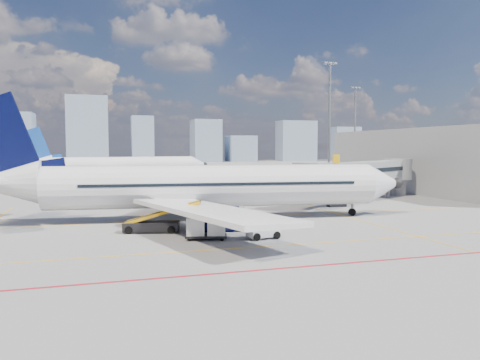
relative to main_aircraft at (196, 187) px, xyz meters
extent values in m
plane|color=gray|center=(1.19, -7.60, -3.22)|extent=(420.00, 420.00, 0.00)
cube|color=orange|center=(1.19, 0.40, -3.21)|extent=(60.00, 0.18, 0.01)
cube|color=orange|center=(1.19, -13.60, -3.21)|extent=(80.00, 0.15, 0.01)
cube|color=orange|center=(15.19, -5.60, -3.21)|extent=(0.15, 28.00, 0.01)
cube|color=maroon|center=(1.19, -19.60, -3.21)|extent=(90.00, 0.25, 0.01)
cube|color=#919499|center=(23.44, 8.55, 0.68)|extent=(20.84, 13.93, 2.60)
cube|color=black|center=(23.44, 8.55, 0.88)|extent=(20.52, 13.82, 0.55)
cube|color=#919499|center=(13.89, 2.90, 0.68)|extent=(4.49, 4.56, 3.00)
cube|color=black|center=(18.19, 5.20, -2.87)|extent=(2.20, 1.00, 0.70)
cylinder|color=slate|center=(18.19, 5.20, -1.52)|extent=(0.56, 0.56, 2.70)
cylinder|color=slate|center=(30.19, 12.40, -1.27)|extent=(0.60, 0.60, 3.90)
cylinder|color=#919499|center=(33.19, 14.40, 0.68)|extent=(4.00, 4.00, 3.00)
cylinder|color=gray|center=(33.19, 14.40, -1.27)|extent=(2.40, 2.40, 3.90)
cube|color=orange|center=(16.69, 2.70, 2.48)|extent=(1.26, 0.82, 1.20)
cube|color=#919499|center=(41.19, 18.40, 1.78)|extent=(10.00, 42.00, 10.00)
cube|color=black|center=(36.39, 18.40, 1.78)|extent=(0.25, 40.00, 4.50)
cylinder|color=slate|center=(39.19, 47.40, 9.28)|extent=(0.56, 0.56, 25.00)
cube|color=slate|center=(39.19, 47.40, 21.98)|extent=(3.20, 0.40, 0.50)
cube|color=#A4A5AA|center=(37.99, 47.15, 21.98)|extent=(0.60, 0.15, 0.35)
cube|color=#A4A5AA|center=(39.19, 47.15, 21.98)|extent=(0.60, 0.15, 0.35)
cube|color=#A4A5AA|center=(40.39, 47.15, 21.98)|extent=(0.60, 0.15, 0.35)
cylinder|color=slate|center=(66.19, 82.40, 9.28)|extent=(0.56, 0.56, 25.00)
cube|color=slate|center=(66.19, 82.40, 21.98)|extent=(3.20, 0.40, 0.50)
cube|color=#A4A5AA|center=(64.99, 82.15, 21.98)|extent=(0.60, 0.15, 0.35)
cube|color=#A4A5AA|center=(66.19, 82.15, 21.98)|extent=(0.60, 0.15, 0.35)
cube|color=#A4A5AA|center=(67.39, 82.15, 21.98)|extent=(0.60, 0.15, 0.35)
cube|color=#7588A2|center=(-42.21, 182.40, 7.97)|extent=(12.07, 15.95, 22.36)
cube|color=#7588A2|center=(-13.55, 182.40, 11.99)|extent=(18.12, 14.21, 30.41)
cube|color=#7588A2|center=(11.26, 182.40, 7.77)|extent=(10.21, 8.55, 21.97)
cube|color=#7588A2|center=(42.09, 182.40, 7.11)|extent=(13.46, 14.23, 20.65)
cube|color=#7588A2|center=(60.27, 182.40, 3.25)|extent=(13.56, 13.16, 12.93)
cube|color=#7588A2|center=(90.70, 182.40, 7.23)|extent=(19.24, 10.96, 20.89)
cube|color=#7588A2|center=(119.49, 182.40, 5.80)|extent=(14.88, 9.27, 18.04)
cylinder|color=silver|center=(1.85, -0.22, 0.08)|extent=(32.23, 7.87, 4.15)
cone|color=silver|center=(19.62, -2.31, 0.08)|extent=(4.30, 4.58, 4.15)
sphere|color=black|center=(21.10, -2.49, 0.08)|extent=(1.30, 1.30, 1.17)
cone|color=silver|center=(-17.41, 2.05, 0.67)|extent=(7.26, 4.92, 4.15)
cube|color=black|center=(18.25, -2.15, 0.67)|extent=(1.77, 1.77, 0.48)
cube|color=silver|center=(1.38, 9.49, -1.06)|extent=(13.75, 17.95, 0.61)
cube|color=silver|center=(-0.86, -9.55, -1.06)|extent=(10.52, 18.43, 0.61)
cylinder|color=black|center=(2.04, 5.98, -2.39)|extent=(4.10, 2.88, 2.45)
cylinder|color=black|center=(0.59, -6.29, -2.39)|extent=(4.10, 2.88, 2.45)
cylinder|color=#A4A5AA|center=(4.05, 5.74, -2.39)|extent=(0.66, 2.54, 2.51)
cylinder|color=#A4A5AA|center=(2.60, -6.53, -2.39)|extent=(0.66, 2.54, 2.51)
cube|color=black|center=(-17.41, 2.05, 4.34)|extent=(7.29, 1.19, 9.08)
cube|color=black|center=(-14.87, 1.75, 1.79)|extent=(6.01, 1.02, 2.29)
cube|color=silver|center=(-17.43, 5.49, 1.04)|extent=(5.67, 6.77, 0.23)
cylinder|color=slate|center=(16.13, -1.90, -2.32)|extent=(0.31, 0.31, 1.80)
cylinder|color=black|center=(16.13, -1.90, -2.84)|extent=(0.79, 0.37, 0.76)
cylinder|color=slate|center=(1.11, 2.66, -2.42)|extent=(0.36, 0.36, 1.60)
cylinder|color=black|center=(1.11, 2.66, -2.72)|extent=(1.07, 0.76, 1.00)
cylinder|color=slate|center=(0.46, -2.84, -2.42)|extent=(0.36, 0.36, 1.60)
cylinder|color=black|center=(0.46, -2.84, -2.72)|extent=(1.07, 0.76, 1.00)
cube|color=black|center=(2.62, 1.76, 0.40)|extent=(26.04, 3.17, 0.28)
cube|color=black|center=(2.14, -2.32, 0.40)|extent=(26.04, 3.17, 0.28)
cylinder|color=silver|center=(-3.56, 54.85, 0.08)|extent=(28.72, 7.10, 3.70)
cone|color=silver|center=(12.27, 56.76, 0.08)|extent=(3.84, 4.09, 3.70)
sphere|color=black|center=(13.59, 56.92, 0.08)|extent=(1.16, 1.16, 1.04)
cone|color=silver|center=(-20.72, 52.77, 0.61)|extent=(6.48, 4.41, 3.70)
cube|color=black|center=(11.04, 56.61, 0.61)|extent=(1.58, 1.58, 0.43)
cube|color=silver|center=(-6.00, 63.16, -0.93)|extent=(9.33, 16.43, 0.55)
cube|color=silver|center=(-3.95, 46.19, -0.93)|extent=(12.29, 15.98, 0.55)
cylinder|color=black|center=(-4.70, 60.25, -2.12)|extent=(3.66, 2.58, 2.18)
cylinder|color=black|center=(-3.37, 49.32, -2.12)|extent=(3.66, 2.58, 2.18)
cylinder|color=#A4A5AA|center=(-2.91, 60.47, -2.12)|extent=(0.60, 2.26, 2.24)
cylinder|color=#A4A5AA|center=(-1.58, 49.54, -2.12)|extent=(0.60, 2.26, 2.24)
cube|color=navy|center=(-20.72, 52.77, 3.88)|extent=(6.50, 1.08, 8.10)
cube|color=navy|center=(-18.45, 53.04, 1.60)|extent=(5.35, 0.93, 2.04)
cube|color=silver|center=(-21.46, 55.74, 0.94)|extent=(4.13, 5.87, 0.21)
cube|color=silver|center=(-20.73, 49.71, 0.94)|extent=(5.06, 6.03, 0.21)
cylinder|color=black|center=(-4.80, 57.18, -2.72)|extent=(1.07, 0.77, 1.00)
cylinder|color=black|center=(-4.21, 52.28, -2.72)|extent=(1.07, 0.77, 1.00)
cylinder|color=black|center=(9.16, 56.39, -2.84)|extent=(0.79, 0.37, 0.76)
cube|color=silver|center=(3.13, -10.77, -2.62)|extent=(2.52, 1.59, 0.86)
cube|color=silver|center=(2.70, -10.83, -1.97)|extent=(1.23, 1.37, 0.65)
cube|color=black|center=(2.70, -10.83, -1.76)|extent=(1.12, 1.30, 0.38)
cylinder|color=black|center=(2.35, -11.47, -2.91)|extent=(0.63, 0.31, 0.60)
cylinder|color=black|center=(2.19, -10.29, -2.91)|extent=(0.63, 0.31, 0.60)
cylinder|color=black|center=(4.06, -11.25, -2.91)|extent=(0.63, 0.31, 0.60)
cylinder|color=black|center=(3.91, -10.07, -2.91)|extent=(0.63, 0.31, 0.60)
cube|color=black|center=(-1.21, -9.89, -2.94)|extent=(3.40, 2.15, 0.16)
cube|color=silver|center=(-1.98, -9.69, -2.17)|extent=(1.64, 1.61, 1.36)
cube|color=silver|center=(-0.45, -10.09, -2.17)|extent=(1.64, 1.61, 1.36)
cylinder|color=black|center=(-2.55, -10.18, -3.08)|extent=(0.30, 0.19, 0.28)
cylinder|color=black|center=(-2.25, -8.99, -3.08)|extent=(0.30, 0.19, 0.28)
cylinder|color=black|center=(-0.18, -10.79, -3.08)|extent=(0.30, 0.19, 0.28)
cylinder|color=black|center=(0.13, -9.61, -3.08)|extent=(0.30, 0.19, 0.28)
cube|color=black|center=(-4.90, -5.50, -2.73)|extent=(4.83, 2.73, 0.76)
cube|color=black|center=(-4.06, -5.72, -1.59)|extent=(6.58, 2.70, 2.00)
cube|color=orange|center=(-3.91, -5.14, -1.59)|extent=(6.35, 1.74, 2.09)
cube|color=orange|center=(-4.21, -6.30, -1.59)|extent=(6.35, 1.74, 2.09)
cylinder|color=black|center=(-6.77, -5.80, -2.89)|extent=(0.70, 0.42, 0.65)
cylinder|color=black|center=(-6.39, -4.33, -2.89)|extent=(0.70, 0.42, 0.65)
cylinder|color=black|center=(-3.41, -6.68, -2.89)|extent=(0.70, 0.42, 0.65)
cylinder|color=black|center=(-3.03, -5.21, -2.89)|extent=(0.70, 0.42, 0.65)
imported|color=gold|center=(3.77, -9.01, -2.42)|extent=(0.56, 0.68, 1.60)
camera|label=1|loc=(-9.04, -44.67, 3.87)|focal=35.00mm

